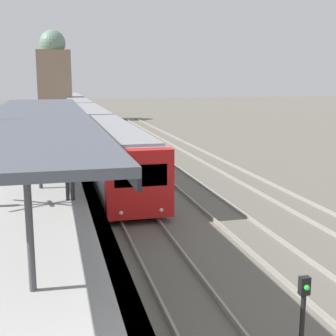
# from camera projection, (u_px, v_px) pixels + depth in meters

# --- Properties ---
(platform_canopy) EXTENTS (4.00, 24.93, 3.16)m
(platform_canopy) POSITION_uv_depth(u_px,v_px,m) (38.00, 116.00, 19.27)
(platform_canopy) COLOR #4C515B
(platform_canopy) RESTS_ON station_platform
(person_on_platform) EXTENTS (0.40, 0.40, 1.66)m
(person_on_platform) POSITION_uv_depth(u_px,v_px,m) (70.00, 175.00, 17.71)
(person_on_platform) COLOR #2D2D33
(person_on_platform) RESTS_ON station_platform
(train_near) EXTENTS (2.60, 61.40, 3.01)m
(train_near) POSITION_uv_depth(u_px,v_px,m) (83.00, 116.00, 46.66)
(train_near) COLOR red
(train_near) RESTS_ON ground_plane
(signal_post_near) EXTENTS (0.20, 0.21, 1.81)m
(signal_post_near) POSITION_uv_depth(u_px,v_px,m) (303.00, 310.00, 9.05)
(signal_post_near) COLOR black
(signal_post_near) RESTS_ON ground_plane
(distant_domed_building) EXTENTS (4.16, 4.16, 11.31)m
(distant_domed_building) POSITION_uv_depth(u_px,v_px,m) (54.00, 78.00, 59.20)
(distant_domed_building) COLOR #89705B
(distant_domed_building) RESTS_ON ground_plane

